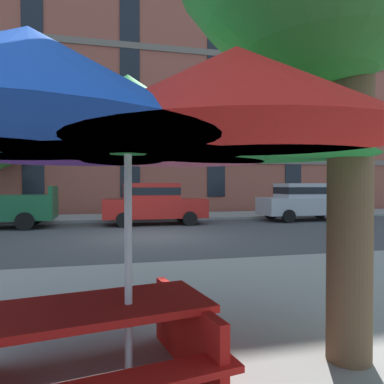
{
  "coord_description": "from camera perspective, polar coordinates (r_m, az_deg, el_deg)",
  "views": [
    {
      "loc": [
        -1.44,
        -11.85,
        1.7
      ],
      "look_at": [
        2.22,
        3.2,
        1.4
      ],
      "focal_mm": 33.86,
      "sensor_mm": 36.0,
      "label": 1
    }
  ],
  "objects": [
    {
      "name": "apartment_building",
      "position": [
        28.01,
        -10.66,
        17.47
      ],
      "size": [
        46.09,
        12.08,
        19.2
      ],
      "color": "#934C3D",
      "rests_on": "ground"
    },
    {
      "name": "patio_umbrella",
      "position": [
        2.9,
        -10.07,
        11.27
      ],
      "size": [
        4.05,
        3.77,
        2.55
      ],
      "color": "silver",
      "rests_on": "ground"
    },
    {
      "name": "sidewalk_far",
      "position": [
        18.77,
        -9.24,
        -3.92
      ],
      "size": [
        56.0,
        3.6,
        0.12
      ],
      "primitive_type": "cube",
      "color": "gray",
      "rests_on": "ground"
    },
    {
      "name": "ground_plane",
      "position": [
        12.05,
        -6.71,
        -7.0
      ],
      "size": [
        120.0,
        120.0,
        0.0
      ],
      "primitive_type": "plane",
      "color": "#424244"
    },
    {
      "name": "sedan_silver",
      "position": [
        18.15,
        17.29,
        -1.31
      ],
      "size": [
        4.4,
        1.98,
        1.78
      ],
      "color": "#A8AAB2",
      "rests_on": "ground"
    },
    {
      "name": "sedan_red",
      "position": [
        15.7,
        -6.13,
        -1.63
      ],
      "size": [
        4.4,
        1.98,
        1.78
      ],
      "color": "#B21E19",
      "rests_on": "ground"
    },
    {
      "name": "picnic_table",
      "position": [
        3.13,
        -15.32,
        -21.7
      ],
      "size": [
        2.03,
        1.81,
        0.77
      ],
      "color": "red",
      "rests_on": "ground"
    },
    {
      "name": "sidewalk_near_patio",
      "position": [
        3.59,
        13.09,
        -26.09
      ],
      "size": [
        56.0,
        9.0,
        0.12
      ],
      "primitive_type": "cube",
      "color": "gray",
      "rests_on": "ground"
    }
  ]
}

